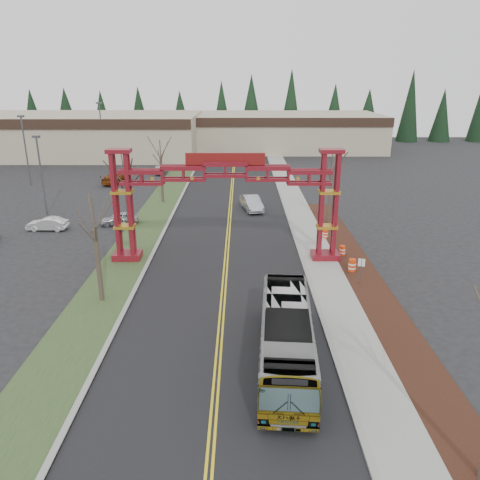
{
  "coord_description": "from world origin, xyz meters",
  "views": [
    {
      "loc": [
        1.19,
        -17.27,
        13.98
      ],
      "look_at": [
        1.13,
        12.45,
        3.6
      ],
      "focal_mm": 35.0,
      "sensor_mm": 36.0,
      "label": 1
    }
  ],
  "objects_px": {
    "gateway_arch": "(225,187)",
    "barrel_north": "(325,234)",
    "transit_bus": "(286,337)",
    "parked_car_mid_a": "(115,178)",
    "parked_car_near_a": "(119,218)",
    "parked_car_near_b": "(47,224)",
    "silver_sedan": "(252,203)",
    "light_pole_mid": "(25,146)",
    "barrel_mid": "(342,251)",
    "retail_building_east": "(284,131)",
    "street_sign": "(361,266)",
    "bare_tree_median_mid": "(126,181)",
    "light_pole_near": "(41,170)",
    "parked_car_far_a": "(161,170)",
    "bare_tree_right_far": "(331,172)",
    "bare_tree_median_far": "(161,157)",
    "barrel_south": "(352,266)",
    "light_pole_far": "(101,129)",
    "bare_tree_median_near": "(95,230)"
  },
  "relations": [
    {
      "from": "parked_car_far_a",
      "to": "bare_tree_median_mid",
      "type": "xyz_separation_m",
      "value": [
        3.0,
        -33.78,
        5.44
      ]
    },
    {
      "from": "bare_tree_median_mid",
      "to": "bare_tree_median_far",
      "type": "distance_m",
      "value": 16.69
    },
    {
      "from": "parked_car_near_b",
      "to": "street_sign",
      "type": "bearing_deg",
      "value": 66.12
    },
    {
      "from": "parked_car_near_a",
      "to": "barrel_south",
      "type": "height_order",
      "value": "parked_car_near_a"
    },
    {
      "from": "transit_bus",
      "to": "light_pole_mid",
      "type": "bearing_deg",
      "value": 130.58
    },
    {
      "from": "bare_tree_median_far",
      "to": "street_sign",
      "type": "height_order",
      "value": "bare_tree_median_far"
    },
    {
      "from": "light_pole_far",
      "to": "barrel_mid",
      "type": "xyz_separation_m",
      "value": [
        31.49,
        -43.04,
        -5.41
      ]
    },
    {
      "from": "parked_car_near_a",
      "to": "bare_tree_right_far",
      "type": "xyz_separation_m",
      "value": [
        21.0,
        0.35,
        4.63
      ]
    },
    {
      "from": "parked_car_near_a",
      "to": "bare_tree_median_far",
      "type": "distance_m",
      "value": 10.38
    },
    {
      "from": "silver_sedan",
      "to": "bare_tree_median_mid",
      "type": "bearing_deg",
      "value": -140.7
    },
    {
      "from": "bare_tree_median_mid",
      "to": "light_pole_far",
      "type": "distance_m",
      "value": 44.47
    },
    {
      "from": "bare_tree_median_mid",
      "to": "barrel_south",
      "type": "height_order",
      "value": "bare_tree_median_mid"
    },
    {
      "from": "bare_tree_median_near",
      "to": "light_pole_far",
      "type": "relative_size",
      "value": 0.69
    },
    {
      "from": "transit_bus",
      "to": "parked_car_mid_a",
      "type": "relative_size",
      "value": 2.1
    },
    {
      "from": "light_pole_near",
      "to": "barrel_mid",
      "type": "relative_size",
      "value": 9.32
    },
    {
      "from": "parked_car_near_a",
      "to": "barrel_mid",
      "type": "relative_size",
      "value": 4.18
    },
    {
      "from": "transit_bus",
      "to": "parked_car_mid_a",
      "type": "xyz_separation_m",
      "value": [
        -19.7,
        43.04,
        -0.76
      ]
    },
    {
      "from": "barrel_north",
      "to": "bare_tree_median_far",
      "type": "bearing_deg",
      "value": 141.99
    },
    {
      "from": "silver_sedan",
      "to": "light_pole_mid",
      "type": "height_order",
      "value": "light_pole_mid"
    },
    {
      "from": "parked_car_far_a",
      "to": "light_pole_near",
      "type": "bearing_deg",
      "value": 66.7
    },
    {
      "from": "parked_car_mid_a",
      "to": "light_pole_far",
      "type": "distance_m",
      "value": 17.08
    },
    {
      "from": "parked_car_near_b",
      "to": "silver_sedan",
      "type": "bearing_deg",
      "value": 111.37
    },
    {
      "from": "parked_car_near_b",
      "to": "parked_car_near_a",
      "type": "bearing_deg",
      "value": 107.22
    },
    {
      "from": "bare_tree_median_near",
      "to": "transit_bus",
      "type": "bearing_deg",
      "value": -31.63
    },
    {
      "from": "bare_tree_median_mid",
      "to": "bare_tree_right_far",
      "type": "relative_size",
      "value": 1.12
    },
    {
      "from": "parked_car_near_b",
      "to": "bare_tree_right_far",
      "type": "relative_size",
      "value": 0.51
    },
    {
      "from": "gateway_arch",
      "to": "bare_tree_median_near",
      "type": "relative_size",
      "value": 2.59
    },
    {
      "from": "parked_car_near_b",
      "to": "street_sign",
      "type": "height_order",
      "value": "street_sign"
    },
    {
      "from": "barrel_south",
      "to": "barrel_mid",
      "type": "xyz_separation_m",
      "value": [
        -0.03,
        3.42,
        -0.08
      ]
    },
    {
      "from": "transit_bus",
      "to": "light_pole_mid",
      "type": "relative_size",
      "value": 1.17
    },
    {
      "from": "retail_building_east",
      "to": "transit_bus",
      "type": "bearing_deg",
      "value": -94.86
    },
    {
      "from": "barrel_mid",
      "to": "retail_building_east",
      "type": "bearing_deg",
      "value": 89.57
    },
    {
      "from": "gateway_arch",
      "to": "street_sign",
      "type": "relative_size",
      "value": 8.82
    },
    {
      "from": "bare_tree_right_far",
      "to": "barrel_north",
      "type": "distance_m",
      "value": 6.87
    },
    {
      "from": "street_sign",
      "to": "bare_tree_median_mid",
      "type": "bearing_deg",
      "value": 159.27
    },
    {
      "from": "light_pole_near",
      "to": "street_sign",
      "type": "xyz_separation_m",
      "value": [
        29.09,
        -17.67,
        -3.39
      ]
    },
    {
      "from": "parked_car_far_a",
      "to": "bare_tree_median_near",
      "type": "bearing_deg",
      "value": 91.17
    },
    {
      "from": "gateway_arch",
      "to": "parked_car_far_a",
      "type": "distance_m",
      "value": 37.42
    },
    {
      "from": "bare_tree_right_far",
      "to": "light_pole_near",
      "type": "xyz_separation_m",
      "value": [
        -29.49,
        2.77,
        -0.41
      ]
    },
    {
      "from": "barrel_mid",
      "to": "bare_tree_median_far",
      "type": "bearing_deg",
      "value": 135.1
    },
    {
      "from": "parked_car_far_a",
      "to": "barrel_mid",
      "type": "bearing_deg",
      "value": 117.86
    },
    {
      "from": "barrel_mid",
      "to": "barrel_north",
      "type": "relative_size",
      "value": 1.0
    },
    {
      "from": "retail_building_east",
      "to": "transit_bus",
      "type": "height_order",
      "value": "retail_building_east"
    },
    {
      "from": "silver_sedan",
      "to": "barrel_south",
      "type": "xyz_separation_m",
      "value": [
        7.19,
        -17.52,
        -0.27
      ]
    },
    {
      "from": "parked_car_mid_a",
      "to": "parked_car_far_a",
      "type": "distance_m",
      "value": 8.57
    },
    {
      "from": "gateway_arch",
      "to": "parked_car_near_a",
      "type": "bearing_deg",
      "value": 139.26
    },
    {
      "from": "silver_sedan",
      "to": "bare_tree_median_near",
      "type": "distance_m",
      "value": 24.92
    },
    {
      "from": "gateway_arch",
      "to": "barrel_north",
      "type": "relative_size",
      "value": 20.26
    },
    {
      "from": "transit_bus",
      "to": "bare_tree_median_mid",
      "type": "distance_m",
      "value": 20.28
    },
    {
      "from": "retail_building_east",
      "to": "parked_car_mid_a",
      "type": "bearing_deg",
      "value": -128.11
    }
  ]
}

